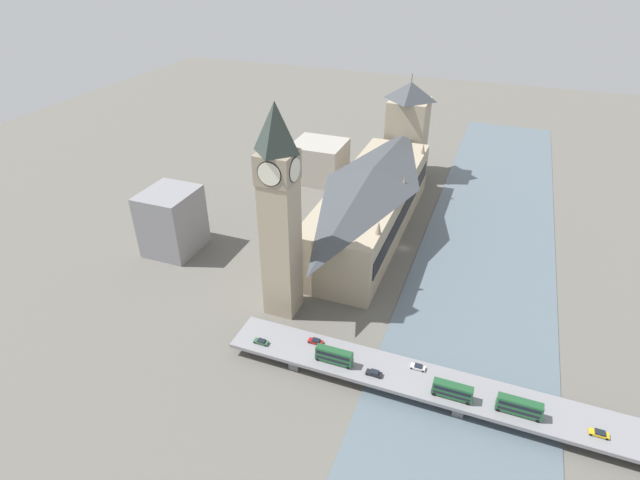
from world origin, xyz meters
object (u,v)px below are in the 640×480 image
at_px(car_northbound_lead, 316,341).
at_px(car_southbound_lead, 599,433).
at_px(double_decker_bus_mid, 334,356).
at_px(double_decker_bus_lead, 519,406).
at_px(double_decker_bus_rear, 452,390).
at_px(car_southbound_mid, 374,373).
at_px(victoria_tower, 407,130).
at_px(parliament_hall, 371,201).
at_px(car_northbound_mid, 261,342).
at_px(road_bridge, 462,392).
at_px(car_northbound_tail, 418,367).
at_px(clock_tower, 279,209).

xyz_separation_m(car_northbound_lead, car_southbound_lead, (-78.45, 5.55, -0.01)).
distance_m(double_decker_bus_mid, car_northbound_lead, 10.00).
relative_size(double_decker_bus_lead, double_decker_bus_mid, 1.03).
height_order(double_decker_bus_rear, car_southbound_mid, double_decker_bus_rear).
bearing_deg(car_northbound_lead, victoria_tower, -87.88).
bearing_deg(parliament_hall, car_northbound_mid, 83.13).
distance_m(road_bridge, car_northbound_tail, 13.63).
distance_m(clock_tower, car_southbound_mid, 56.76).
bearing_deg(victoria_tower, car_southbound_lead, 119.08).
distance_m(parliament_hall, road_bridge, 96.60).
distance_m(road_bridge, car_southbound_mid, 24.51).
bearing_deg(car_southbound_lead, double_decker_bus_rear, 1.42).
relative_size(road_bridge, double_decker_bus_mid, 12.32).
bearing_deg(car_northbound_tail, car_northbound_lead, 1.14).
height_order(double_decker_bus_mid, car_southbound_mid, double_decker_bus_mid).
height_order(car_northbound_tail, car_southbound_mid, car_southbound_mid).
relative_size(double_decker_bus_lead, double_decker_bus_rear, 1.06).
bearing_deg(clock_tower, double_decker_bus_lead, 163.51).
bearing_deg(road_bridge, car_northbound_mid, 2.95).
xyz_separation_m(victoria_tower, car_northbound_lead, (-5.38, 145.23, -19.62)).
height_order(double_decker_bus_lead, car_southbound_mid, double_decker_bus_lead).
bearing_deg(double_decker_bus_rear, double_decker_bus_lead, -177.74).
height_order(clock_tower, double_decker_bus_mid, clock_tower).
distance_m(parliament_hall, car_northbound_lead, 79.74).
relative_size(double_decker_bus_mid, car_southbound_lead, 2.42).
relative_size(car_northbound_lead, car_southbound_mid, 1.00).
distance_m(double_decker_bus_lead, double_decker_bus_mid, 51.14).
bearing_deg(victoria_tower, clock_tower, 84.05).
relative_size(double_decker_bus_rear, car_southbound_mid, 2.36).
height_order(double_decker_bus_rear, car_northbound_mid, double_decker_bus_rear).
distance_m(double_decker_bus_lead, car_northbound_lead, 59.45).
xyz_separation_m(road_bridge, car_northbound_lead, (44.55, -2.99, 1.61)).
relative_size(car_northbound_lead, car_southbound_lead, 0.99).
height_order(double_decker_bus_lead, car_northbound_tail, double_decker_bus_lead).
xyz_separation_m(double_decker_bus_lead, double_decker_bus_mid, (51.14, -0.11, 0.00)).
xyz_separation_m(double_decker_bus_mid, car_northbound_tail, (-23.51, -6.29, -2.01)).
relative_size(parliament_hall, car_northbound_lead, 22.78).
bearing_deg(double_decker_bus_lead, car_southbound_lead, -179.31).
relative_size(clock_tower, double_decker_bus_lead, 6.31).
bearing_deg(road_bridge, victoria_tower, -71.38).
height_order(clock_tower, car_northbound_mid, clock_tower).
height_order(parliament_hall, car_northbound_mid, parliament_hall).
relative_size(double_decker_bus_mid, car_northbound_tail, 2.63).
distance_m(double_decker_bus_lead, car_southbound_lead, 19.42).
xyz_separation_m(double_decker_bus_mid, car_southbound_mid, (-12.32, 0.57, -1.97)).
distance_m(double_decker_bus_rear, car_northbound_lead, 42.63).
bearing_deg(double_decker_bus_rear, victoria_tower, -72.62).
height_order(car_northbound_lead, car_southbound_mid, car_southbound_mid).
bearing_deg(car_northbound_lead, clock_tower, -42.68).
distance_m(victoria_tower, car_northbound_tail, 150.52).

